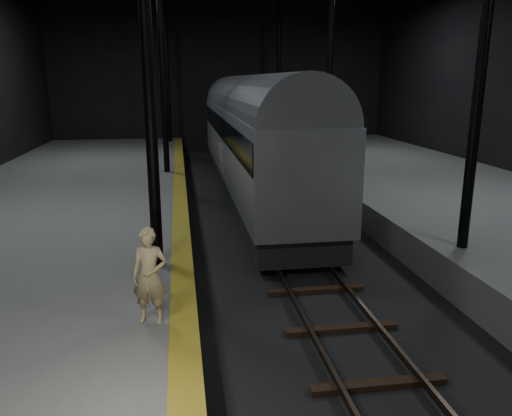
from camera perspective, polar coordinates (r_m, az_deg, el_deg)
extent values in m
plane|color=black|center=(16.25, 3.08, -3.93)|extent=(44.00, 44.00, 0.00)
cube|color=#595956|center=(16.34, -23.63, -3.21)|extent=(9.00, 43.80, 1.00)
cube|color=#595956|center=(19.07, 25.75, -1.03)|extent=(9.00, 43.80, 1.00)
cube|color=olive|center=(15.63, -8.61, -0.97)|extent=(0.50, 43.80, 0.01)
cube|color=#3F3328|center=(16.06, 0.57, -3.48)|extent=(0.08, 43.00, 0.14)
cube|color=#3F3328|center=(16.35, 5.56, -3.23)|extent=(0.08, 43.00, 0.14)
cube|color=black|center=(16.23, 3.08, -3.73)|extent=(2.40, 42.00, 0.12)
cylinder|color=black|center=(11.13, -12.44, 18.70)|extent=(0.26, 0.26, 10.00)
cylinder|color=black|center=(13.15, 24.64, 17.07)|extent=(0.26, 0.26, 10.00)
cylinder|color=black|center=(23.11, -10.68, 16.40)|extent=(0.26, 0.26, 10.00)
cylinder|color=black|center=(24.14, 8.45, 16.39)|extent=(0.26, 0.26, 10.00)
cylinder|color=black|center=(35.10, -10.13, 15.66)|extent=(0.26, 0.26, 10.00)
cylinder|color=black|center=(35.79, 2.60, 15.84)|extent=(0.26, 0.26, 10.00)
cube|color=#93969A|center=(22.05, -0.36, 7.59)|extent=(2.82, 19.48, 2.92)
cube|color=black|center=(22.34, -0.35, 2.92)|extent=(2.58, 19.09, 0.83)
cube|color=black|center=(21.98, -0.36, 9.35)|extent=(2.88, 19.19, 0.88)
cylinder|color=slate|center=(21.92, -0.36, 11.38)|extent=(2.77, 19.29, 2.77)
cube|color=black|center=(15.93, 3.27, -3.20)|extent=(1.75, 2.14, 0.34)
cube|color=black|center=(29.06, -2.34, 4.87)|extent=(1.75, 2.14, 0.34)
cube|color=silver|center=(21.00, -3.87, 5.60)|extent=(0.04, 0.73, 1.02)
cube|color=silver|center=(22.16, -4.14, 6.06)|extent=(0.04, 0.73, 1.02)
cylinder|color=maroon|center=(21.21, -3.96, 5.02)|extent=(0.03, 0.25, 0.25)
cylinder|color=maroon|center=(22.36, -4.22, 5.50)|extent=(0.03, 0.25, 0.25)
imported|color=tan|center=(8.81, -12.06, -7.60)|extent=(0.70, 0.55, 1.71)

